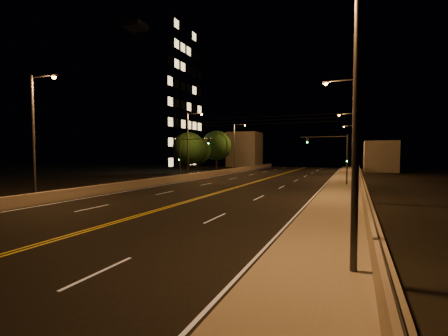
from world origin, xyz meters
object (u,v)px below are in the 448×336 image
at_px(streetlight_1, 352,131).
at_px(streetlight_3, 354,145).
at_px(streetlight_0, 346,94).
at_px(streetlight_4, 36,130).
at_px(building_tower, 137,100).
at_px(traffic_signal_left, 187,153).
at_px(tree_0, 189,148).
at_px(streetlight_2, 353,141).
at_px(traffic_signal_right, 337,154).
at_px(tree_1, 197,151).
at_px(streetlight_6, 236,144).
at_px(tree_2, 217,146).
at_px(streetlight_5, 189,141).

bearing_deg(streetlight_1, streetlight_3, 90.00).
relative_size(streetlight_0, streetlight_4, 1.00).
relative_size(streetlight_0, building_tower, 0.30).
xyz_separation_m(traffic_signal_left, tree_0, (-4.06, 8.15, 0.78)).
xyz_separation_m(streetlight_2, traffic_signal_right, (-1.57, -11.14, -1.75)).
height_order(building_tower, tree_1, building_tower).
distance_m(streetlight_2, streetlight_6, 24.06).
distance_m(streetlight_0, tree_0, 43.39).
bearing_deg(tree_1, streetlight_0, -58.32).
bearing_deg(streetlight_0, streetlight_4, 162.02).
xyz_separation_m(streetlight_1, streetlight_6, (-21.45, 33.35, 0.00)).
bearing_deg(traffic_signal_right, tree_1, 149.57).
height_order(streetlight_4, building_tower, building_tower).
relative_size(streetlight_4, streetlight_6, 1.00).
bearing_deg(tree_1, traffic_signal_right, -30.43).
xyz_separation_m(streetlight_0, tree_1, (-25.98, 42.10, -1.26)).
height_order(traffic_signal_right, tree_2, tree_2).
bearing_deg(streetlight_0, streetlight_6, 113.32).
relative_size(tree_1, tree_2, 0.80).
xyz_separation_m(streetlight_5, building_tower, (-21.80, 17.02, 9.61)).
relative_size(traffic_signal_right, tree_2, 0.69).
distance_m(streetlight_1, tree_0, 31.19).
relative_size(streetlight_2, streetlight_6, 1.00).
bearing_deg(traffic_signal_left, streetlight_3, 58.33).
height_order(streetlight_1, streetlight_6, same).
distance_m(streetlight_0, traffic_signal_right, 27.85).
distance_m(streetlight_1, streetlight_6, 39.65).
bearing_deg(traffic_signal_right, streetlight_5, 171.51).
height_order(streetlight_5, traffic_signal_left, streetlight_5).
height_order(streetlight_5, streetlight_6, same).
height_order(streetlight_3, streetlight_5, same).
height_order(tree_0, tree_1, tree_0).
distance_m(streetlight_6, traffic_signal_right, 29.72).
distance_m(streetlight_0, streetlight_2, 38.90).
xyz_separation_m(streetlight_0, traffic_signal_right, (-1.57, 27.76, -1.75)).
xyz_separation_m(building_tower, tree_1, (17.27, -5.64, -10.87)).
distance_m(streetlight_1, traffic_signal_left, 23.30).
height_order(streetlight_3, streetlight_6, same).
xyz_separation_m(streetlight_2, streetlight_5, (-21.45, -8.17, 0.00)).
distance_m(streetlight_2, traffic_signal_left, 23.21).
bearing_deg(tree_0, streetlight_1, -38.66).
relative_size(streetlight_0, tree_2, 1.14).
relative_size(streetlight_1, tree_2, 1.14).
relative_size(streetlight_1, traffic_signal_left, 1.64).
xyz_separation_m(building_tower, tree_0, (18.91, -11.84, -10.58)).
bearing_deg(traffic_signal_right, streetlight_3, 87.27).
bearing_deg(streetlight_5, tree_2, 102.69).
bearing_deg(tree_0, traffic_signal_left, -63.55).
bearing_deg(tree_2, tree_1, -89.82).
bearing_deg(streetlight_6, traffic_signal_right, -47.92).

